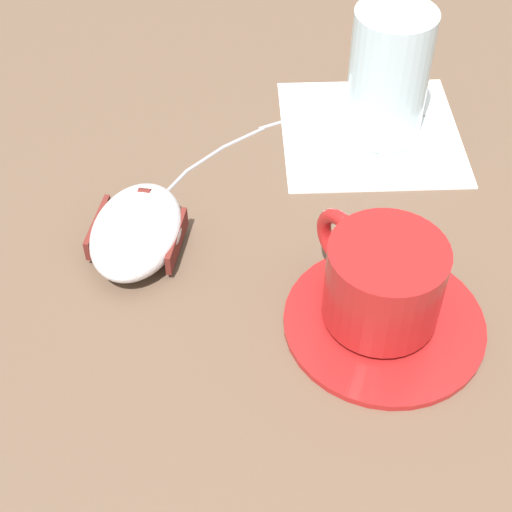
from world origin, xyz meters
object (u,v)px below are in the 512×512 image
at_px(coffee_cup, 382,280).
at_px(computer_mouse, 137,231).
at_px(drinking_glass, 388,75).
at_px(saucer, 384,320).

relative_size(coffee_cup, computer_mouse, 0.90).
relative_size(coffee_cup, drinking_glass, 0.90).
bearing_deg(computer_mouse, saucer, -30.41).
distance_m(saucer, computer_mouse, 0.19).
distance_m(coffee_cup, computer_mouse, 0.18).
height_order(saucer, coffee_cup, coffee_cup).
distance_m(coffee_cup, drinking_glass, 0.21).
bearing_deg(drinking_glass, saucer, -103.51).
height_order(coffee_cup, computer_mouse, coffee_cup).
bearing_deg(saucer, coffee_cup, 127.10).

